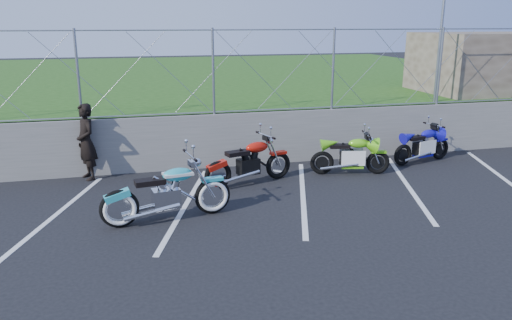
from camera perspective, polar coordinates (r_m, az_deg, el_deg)
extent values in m
plane|color=black|center=(8.90, -7.30, -7.29)|extent=(90.00, 90.00, 0.00)
cube|color=slate|center=(12.02, -9.44, 1.95)|extent=(30.00, 0.22, 1.30)
cube|color=#204813|center=(21.86, -11.71, 7.92)|extent=(30.00, 20.00, 1.30)
cube|color=brown|center=(17.83, 26.14, 10.03)|extent=(5.00, 3.00, 1.80)
cylinder|color=gray|center=(11.70, -10.01, 14.42)|extent=(28.00, 0.03, 0.03)
cylinder|color=gray|center=(11.88, -9.58, 5.23)|extent=(28.00, 0.03, 0.03)
cylinder|color=gray|center=(14.53, 20.25, 12.12)|extent=(0.08, 0.08, 3.00)
cube|color=silver|center=(9.90, -22.02, -5.93)|extent=(1.49, 4.31, 0.01)
cube|color=silver|center=(9.82, -8.01, -5.06)|extent=(1.49, 4.31, 0.01)
cube|color=silver|center=(10.32, 5.38, -3.94)|extent=(1.49, 4.31, 0.01)
cube|color=silver|center=(11.31, 16.94, -2.80)|extent=(1.49, 4.31, 0.01)
cube|color=silver|center=(12.69, 26.31, -1.79)|extent=(1.49, 4.31, 0.01)
torus|color=black|center=(8.89, -15.34, -5.39)|extent=(0.69, 0.22, 0.68)
torus|color=black|center=(9.23, -4.99, -4.09)|extent=(0.69, 0.22, 0.68)
cube|color=silver|center=(8.99, -10.21, -4.34)|extent=(0.52, 0.36, 0.35)
ellipsoid|color=#2DACB6|center=(8.91, -8.92, -1.65)|extent=(0.58, 0.34, 0.24)
cube|color=black|center=(8.83, -12.02, -2.46)|extent=(0.55, 0.33, 0.09)
cube|color=#2DACB6|center=(9.13, -5.04, -2.20)|extent=(0.41, 0.22, 0.06)
cylinder|color=silver|center=(8.88, -7.56, 0.55)|extent=(0.15, 0.74, 0.03)
torus|color=black|center=(10.53, -4.38, -1.75)|extent=(0.63, 0.28, 0.62)
torus|color=black|center=(11.23, 2.54, -0.61)|extent=(0.63, 0.28, 0.62)
cube|color=black|center=(10.83, -0.90, -0.72)|extent=(0.52, 0.40, 0.34)
ellipsoid|color=red|center=(10.83, 0.11, 1.48)|extent=(0.58, 0.38, 0.23)
cube|color=black|center=(10.62, -2.13, 0.79)|extent=(0.55, 0.37, 0.09)
cube|color=red|center=(11.15, 2.56, 0.82)|extent=(0.41, 0.25, 0.06)
cylinder|color=silver|center=(10.88, 1.09, 2.86)|extent=(0.23, 0.70, 0.03)
torus|color=black|center=(11.65, 7.55, -0.32)|extent=(0.56, 0.22, 0.55)
torus|color=black|center=(11.92, 13.75, -0.27)|extent=(0.56, 0.22, 0.55)
cube|color=black|center=(11.74, 10.62, 0.14)|extent=(0.47, 0.34, 0.31)
ellipsoid|color=#62C318|center=(11.70, 11.68, 1.88)|extent=(0.52, 0.32, 0.21)
cube|color=black|center=(11.62, 9.54, 1.57)|extent=(0.50, 0.32, 0.08)
cube|color=#62C318|center=(11.86, 13.83, 0.92)|extent=(0.37, 0.21, 0.06)
cylinder|color=silver|center=(11.69, 12.50, 2.89)|extent=(0.17, 0.65, 0.03)
torus|color=black|center=(12.78, 16.43, 0.56)|extent=(0.55, 0.22, 0.54)
torus|color=black|center=(13.68, 20.30, 1.19)|extent=(0.55, 0.22, 0.54)
cube|color=black|center=(13.19, 18.41, 1.26)|extent=(0.46, 0.34, 0.31)
ellipsoid|color=#1612AD|center=(13.25, 19.14, 2.86)|extent=(0.51, 0.32, 0.21)
cube|color=black|center=(12.96, 17.79, 2.41)|extent=(0.49, 0.32, 0.08)
cube|color=#1612AD|center=(13.62, 20.39, 2.22)|extent=(0.36, 0.21, 0.05)
cylinder|color=silver|center=(13.32, 19.68, 3.79)|extent=(0.18, 0.63, 0.03)
imported|color=black|center=(11.70, -18.83, 1.97)|extent=(0.63, 0.74, 1.71)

